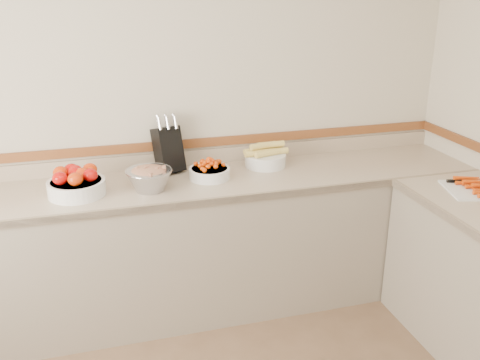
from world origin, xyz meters
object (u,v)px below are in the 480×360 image
object	(u,v)px
cherry_tomato_bowl	(210,171)
tomato_bowl	(76,183)
corn_bowl	(265,157)
rhubarb_bowl	(149,178)
knife_block	(168,148)

from	to	relation	value
cherry_tomato_bowl	tomato_bowl	bearing A→B (deg)	-176.03
tomato_bowl	corn_bowl	world-z (taller)	same
corn_bowl	rhubarb_bowl	distance (m)	0.84
knife_block	cherry_tomato_bowl	bearing A→B (deg)	-42.65
cherry_tomato_bowl	rhubarb_bowl	size ratio (longest dim) A/B	0.94
cherry_tomato_bowl	corn_bowl	distance (m)	0.44
knife_block	cherry_tomato_bowl	world-z (taller)	knife_block
cherry_tomato_bowl	rhubarb_bowl	world-z (taller)	rhubarb_bowl
knife_block	rhubarb_bowl	xyz separation A→B (m)	(-0.17, -0.31, -0.07)
tomato_bowl	cherry_tomato_bowl	bearing A→B (deg)	3.97
tomato_bowl	cherry_tomato_bowl	size ratio (longest dim) A/B	1.28
knife_block	corn_bowl	size ratio (longest dim) A/B	1.26
tomato_bowl	rhubarb_bowl	distance (m)	0.42
cherry_tomato_bowl	rhubarb_bowl	distance (m)	0.41
corn_bowl	rhubarb_bowl	bearing A→B (deg)	-163.54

